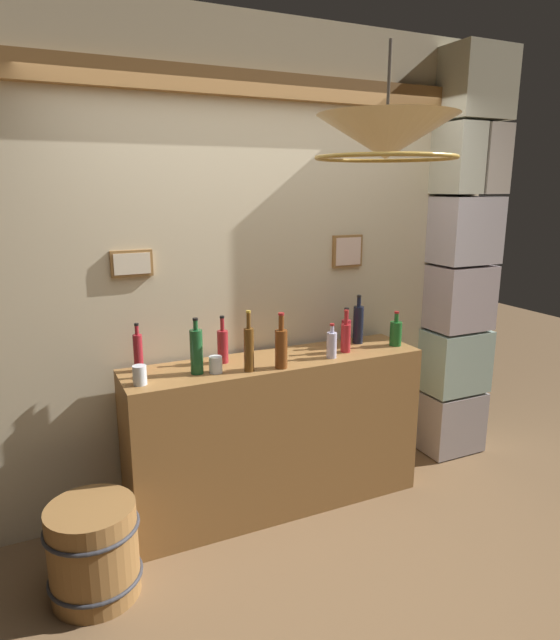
% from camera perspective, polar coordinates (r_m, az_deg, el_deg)
% --- Properties ---
extents(ground_plane, '(12.00, 12.00, 0.00)m').
position_cam_1_polar(ground_plane, '(3.07, 6.64, -25.61)').
color(ground_plane, brown).
extents(panelled_rear_partition, '(3.45, 0.15, 2.88)m').
position_cam_1_polar(panelled_rear_partition, '(3.38, -2.47, 6.21)').
color(panelled_rear_partition, beige).
rests_on(panelled_rear_partition, ground).
extents(stone_pillar, '(0.45, 0.36, 2.81)m').
position_cam_1_polar(stone_pillar, '(4.08, 18.14, 5.40)').
color(stone_pillar, '#9D9392').
rests_on(stone_pillar, ground).
extents(bar_shelf_unit, '(1.80, 0.43, 0.95)m').
position_cam_1_polar(bar_shelf_unit, '(3.42, -0.36, -11.71)').
color(bar_shelf_unit, olive).
rests_on(bar_shelf_unit, ground).
extents(liquor_bottle_whiskey, '(0.07, 0.07, 0.32)m').
position_cam_1_polar(liquor_bottle_whiskey, '(3.06, 0.12, -2.82)').
color(liquor_bottle_whiskey, brown).
rests_on(liquor_bottle_whiskey, bar_shelf_unit).
extents(liquor_bottle_gin, '(0.05, 0.05, 0.27)m').
position_cam_1_polar(liquor_bottle_gin, '(3.11, -14.51, -3.21)').
color(liquor_bottle_gin, maroon).
rests_on(liquor_bottle_gin, bar_shelf_unit).
extents(liquor_bottle_sherry, '(0.07, 0.07, 0.32)m').
position_cam_1_polar(liquor_bottle_sherry, '(3.58, 8.12, -0.39)').
color(liquor_bottle_sherry, black).
rests_on(liquor_bottle_sherry, bar_shelf_unit).
extents(liquor_bottle_port, '(0.06, 0.06, 0.34)m').
position_cam_1_polar(liquor_bottle_port, '(3.01, -3.25, -2.91)').
color(liquor_bottle_port, '#5B3713').
rests_on(liquor_bottle_port, bar_shelf_unit).
extents(liquor_bottle_brandy, '(0.08, 0.08, 0.22)m').
position_cam_1_polar(liquor_bottle_brandy, '(3.58, 11.92, -1.31)').
color(liquor_bottle_brandy, '#195920').
rests_on(liquor_bottle_brandy, bar_shelf_unit).
extents(liquor_bottle_rum, '(0.07, 0.07, 0.31)m').
position_cam_1_polar(liquor_bottle_rum, '(3.00, -8.66, -3.19)').
color(liquor_bottle_rum, '#194F26').
rests_on(liquor_bottle_rum, bar_shelf_unit).
extents(liquor_bottle_rye, '(0.06, 0.06, 0.25)m').
position_cam_1_polar(liquor_bottle_rye, '(3.49, 6.87, -1.23)').
color(liquor_bottle_rye, maroon).
rests_on(liquor_bottle_rye, bar_shelf_unit).
extents(liquor_bottle_vodka, '(0.06, 0.06, 0.28)m').
position_cam_1_polar(liquor_bottle_vodka, '(3.18, -5.96, -2.63)').
color(liquor_bottle_vodka, maroon).
rests_on(liquor_bottle_vodka, bar_shelf_unit).
extents(liquor_bottle_scotch, '(0.06, 0.06, 0.21)m').
position_cam_1_polar(liquor_bottle_scotch, '(3.27, 5.38, -2.52)').
color(liquor_bottle_scotch, silver).
rests_on(liquor_bottle_scotch, bar_shelf_unit).
extents(liquor_bottle_amaro, '(0.06, 0.06, 0.26)m').
position_cam_1_polar(liquor_bottle_amaro, '(3.38, 6.83, -1.71)').
color(liquor_bottle_amaro, maroon).
rests_on(liquor_bottle_amaro, bar_shelf_unit).
extents(glass_tumbler_rocks, '(0.07, 0.07, 0.09)m').
position_cam_1_polar(glass_tumbler_rocks, '(3.03, -6.69, -4.62)').
color(glass_tumbler_rocks, silver).
rests_on(glass_tumbler_rocks, bar_shelf_unit).
extents(glass_tumbler_highball, '(0.07, 0.07, 0.10)m').
position_cam_1_polar(glass_tumbler_highball, '(2.92, -14.35, -5.56)').
color(glass_tumbler_highball, silver).
rests_on(glass_tumbler_highball, bar_shelf_unit).
extents(pendant_lamp, '(0.55, 0.55, 0.43)m').
position_cam_1_polar(pendant_lamp, '(2.25, 10.97, 17.95)').
color(pendant_lamp, beige).
extents(wooden_barrel, '(0.45, 0.45, 0.48)m').
position_cam_1_polar(wooden_barrel, '(3.00, -18.76, -21.73)').
color(wooden_barrel, olive).
rests_on(wooden_barrel, ground).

